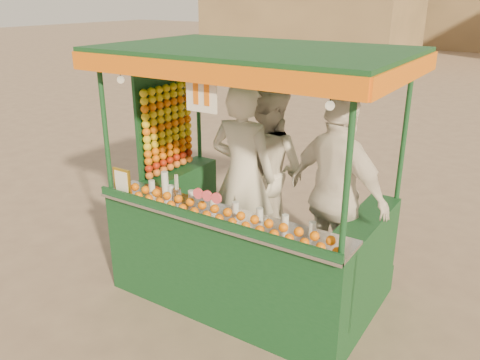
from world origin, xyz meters
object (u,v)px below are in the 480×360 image
Objects in this scene: vendor_right at (337,196)px; vendor_middle at (267,170)px; juice_cart at (240,222)px; vendor_left at (243,176)px.

vendor_middle is at bearing -2.38° from vendor_right.
juice_cart reaches higher than vendor_right.
vendor_right is (1.02, 0.04, -0.00)m from vendor_left.
juice_cart is 0.71m from vendor_middle.
juice_cart is 1.54× the size of vendor_middle.
vendor_right is (0.97, -0.38, 0.04)m from vendor_middle.
vendor_middle is (0.05, 0.42, -0.05)m from vendor_left.
vendor_left is 1.02m from vendor_right.
juice_cart is at bearing 31.45° from vendor_right.
vendor_left is at bearing 114.55° from juice_cart.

